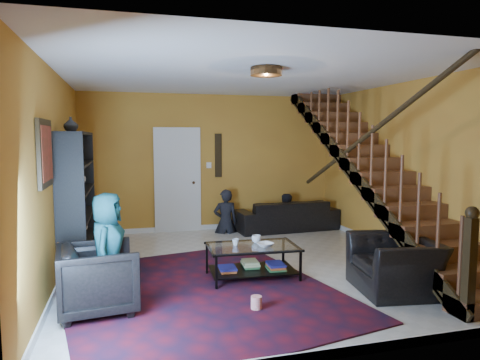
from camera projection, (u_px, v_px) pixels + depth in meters
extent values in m
plane|color=beige|center=(248.00, 267.00, 6.36)|extent=(5.50, 5.50, 0.00)
plane|color=gold|center=(211.00, 163.00, 8.86)|extent=(5.20, 0.00, 5.20)
plane|color=gold|center=(340.00, 200.00, 3.58)|extent=(5.20, 0.00, 5.20)
plane|color=gold|center=(56.00, 178.00, 5.55)|extent=(0.00, 5.50, 5.50)
plane|color=gold|center=(402.00, 170.00, 6.90)|extent=(0.00, 5.50, 5.50)
plane|color=white|center=(248.00, 76.00, 6.08)|extent=(5.50, 5.50, 0.00)
cube|color=silver|center=(212.00, 227.00, 8.99)|extent=(5.20, 0.02, 0.10)
cube|color=silver|center=(61.00, 279.00, 5.68)|extent=(0.02, 5.50, 0.10)
cube|color=gold|center=(376.00, 176.00, 6.78)|extent=(0.95, 4.92, 2.83)
cube|color=black|center=(351.00, 171.00, 6.66)|extent=(0.04, 5.02, 3.02)
cylinder|color=black|center=(353.00, 142.00, 6.62)|extent=(0.07, 4.20, 2.44)
cube|color=black|center=(469.00, 270.00, 4.44)|extent=(0.10, 0.10, 1.10)
cube|color=black|center=(78.00, 201.00, 6.21)|extent=(0.35, 1.80, 2.00)
cube|color=black|center=(79.00, 242.00, 6.27)|extent=(0.35, 1.72, 0.03)
cube|color=black|center=(77.00, 190.00, 6.20)|extent=(0.35, 1.72, 0.03)
cube|color=silver|center=(178.00, 182.00, 8.69)|extent=(0.82, 0.05, 2.05)
cube|color=maroon|center=(45.00, 153.00, 4.65)|extent=(0.04, 0.74, 0.74)
cube|color=black|center=(218.00, 155.00, 8.87)|extent=(0.14, 0.03, 0.90)
cylinder|color=#3F2814|center=(266.00, 72.00, 5.32)|extent=(0.40, 0.40, 0.10)
cube|color=#490D17|center=(198.00, 292.00, 5.32)|extent=(3.78, 4.14, 0.02)
imported|color=black|center=(286.00, 215.00, 8.93)|extent=(2.15, 0.94, 0.62)
imported|color=black|center=(98.00, 279.00, 4.69)|extent=(0.93, 0.90, 0.76)
imported|color=black|center=(395.00, 265.00, 5.35)|extent=(1.04, 1.15, 0.67)
imported|color=black|center=(226.00, 222.00, 8.65)|extent=(0.52, 0.37, 1.34)
imported|color=black|center=(285.00, 222.00, 8.99)|extent=(0.64, 0.53, 1.20)
imported|color=#195261|center=(108.00, 247.00, 4.99)|extent=(0.53, 0.70, 1.29)
cube|color=black|center=(216.00, 273.00, 5.38)|extent=(0.03, 0.03, 0.45)
cube|color=black|center=(301.00, 266.00, 5.67)|extent=(0.03, 0.03, 0.45)
cube|color=black|center=(207.00, 259.00, 5.99)|extent=(0.03, 0.03, 0.45)
cube|color=black|center=(283.00, 253.00, 6.29)|extent=(0.03, 0.03, 0.45)
cube|color=black|center=(252.00, 270.00, 5.84)|extent=(1.18, 0.71, 0.02)
cube|color=silver|center=(252.00, 246.00, 5.81)|extent=(1.24, 0.77, 0.02)
imported|color=#999999|center=(256.00, 239.00, 5.96)|extent=(0.15, 0.15, 0.10)
imported|color=#999999|center=(236.00, 242.00, 5.81)|extent=(0.12, 0.12, 0.09)
imported|color=#999999|center=(265.00, 245.00, 5.74)|extent=(0.28, 0.28, 0.05)
imported|color=#999999|center=(71.00, 124.00, 5.62)|extent=(0.18, 0.18, 0.19)
cylinder|color=red|center=(256.00, 302.00, 4.76)|extent=(0.16, 0.16, 0.14)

